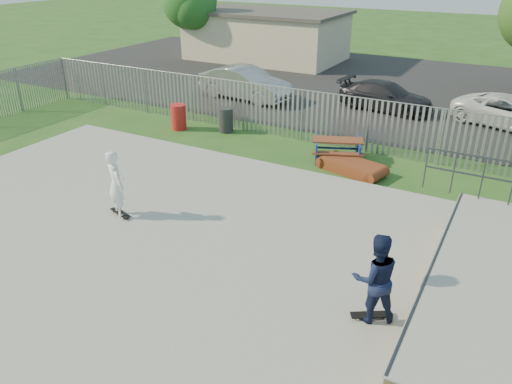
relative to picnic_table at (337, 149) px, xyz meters
The scene contains 17 objects.
ground 8.34m from the picnic_table, 110.69° to the right, with size 120.00×120.00×0.00m, color #27551D.
concrete_slab 8.34m from the picnic_table, 110.69° to the right, with size 15.00×12.00×0.15m, color #999A95.
fence 3.80m from the picnic_table, 121.21° to the right, with size 26.04×16.02×2.00m.
picnic_table is the anchor object (origin of this frame).
funbox 1.24m from the picnic_table, 45.85° to the right, with size 2.12×1.44×0.39m.
trash_bin_red 6.98m from the picnic_table, behind, with size 0.63×0.63×1.04m, color #B11E1B.
trash_bin_grey 5.12m from the picnic_table, behind, with size 0.60×0.60×1.00m, color #28282A.
parking_lot 11.59m from the picnic_table, 104.72° to the left, with size 40.00×18.00×0.02m, color black.
car_silver 8.79m from the picnic_table, 142.03° to the left, with size 1.67×4.79×1.58m, color #B2B2B7.
car_dark 6.91m from the picnic_table, 92.09° to the left, with size 1.80×4.44×1.29m, color black.
car_white 8.57m from the picnic_table, 54.15° to the left, with size 2.12×4.59×1.28m, color white.
building 18.77m from the picnic_table, 125.75° to the left, with size 10.40×6.40×3.20m.
tree_left 20.17m from the picnic_table, 140.59° to the left, with size 3.67×3.67×5.66m.
skateboard_a 8.81m from the picnic_table, 65.00° to the right, with size 0.78×0.60×0.08m.
skateboard_b 8.02m from the picnic_table, 116.86° to the right, with size 0.82×0.44×0.08m.
skater_navy 8.84m from the picnic_table, 65.00° to the right, with size 0.91×0.71×1.88m, color #141C3E.
skater_white 8.05m from the picnic_table, 116.86° to the right, with size 0.68×0.45×1.88m, color white.
Camera 1 is at (8.48, -8.14, 6.68)m, focal length 35.00 mm.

